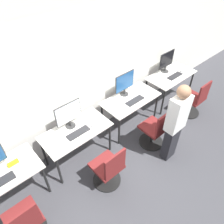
{
  "coord_description": "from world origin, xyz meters",
  "views": [
    {
      "loc": [
        -1.89,
        -2.0,
        3.4
      ],
      "look_at": [
        0.0,
        0.12,
        0.87
      ],
      "focal_mm": 35.0,
      "sensor_mm": 36.0,
      "label": 1
    }
  ],
  "objects_px": {
    "monitor_left": "(69,114)",
    "person_right": "(176,122)",
    "keyboard_right": "(135,101)",
    "office_chair_right": "(155,131)",
    "keyboard_far_left": "(0,183)",
    "office_chair_far_right": "(194,101)",
    "mouse_right": "(145,95)",
    "office_chair_far_left": "(26,223)",
    "office_chair_left": "(109,170)",
    "mouse_far_right": "(181,71)",
    "keyboard_far_right": "(175,76)",
    "monitor_right": "(125,83)",
    "mouse_left": "(92,125)",
    "monitor_far_right": "(166,61)",
    "mouse_far_left": "(20,172)",
    "keyboard_left": "(78,133)"
  },
  "relations": [
    {
      "from": "keyboard_far_left",
      "to": "office_chair_right",
      "type": "bearing_deg",
      "value": -12.71
    },
    {
      "from": "monitor_left",
      "to": "mouse_far_right",
      "type": "bearing_deg",
      "value": -4.28
    },
    {
      "from": "monitor_right",
      "to": "person_right",
      "type": "bearing_deg",
      "value": -92.46
    },
    {
      "from": "keyboard_right",
      "to": "office_chair_right",
      "type": "relative_size",
      "value": 0.46
    },
    {
      "from": "mouse_far_left",
      "to": "office_chair_right",
      "type": "bearing_deg",
      "value": -13.62
    },
    {
      "from": "monitor_right",
      "to": "monitor_far_right",
      "type": "bearing_deg",
      "value": 0.37
    },
    {
      "from": "office_chair_far_right",
      "to": "mouse_right",
      "type": "bearing_deg",
      "value": 150.88
    },
    {
      "from": "keyboard_far_left",
      "to": "office_chair_far_right",
      "type": "relative_size",
      "value": 0.46
    },
    {
      "from": "mouse_right",
      "to": "office_chair_far_right",
      "type": "xyz_separation_m",
      "value": [
        1.03,
        -0.57,
        -0.37
      ]
    },
    {
      "from": "monitor_left",
      "to": "person_right",
      "type": "bearing_deg",
      "value": -44.21
    },
    {
      "from": "mouse_far_left",
      "to": "office_chair_right",
      "type": "height_order",
      "value": "office_chair_right"
    },
    {
      "from": "monitor_right",
      "to": "office_chair_far_left",
      "type": "bearing_deg",
      "value": -162.04
    },
    {
      "from": "keyboard_far_right",
      "to": "keyboard_far_left",
      "type": "bearing_deg",
      "value": -179.5
    },
    {
      "from": "mouse_left",
      "to": "keyboard_far_right",
      "type": "distance_m",
      "value": 2.37
    },
    {
      "from": "keyboard_far_left",
      "to": "mouse_right",
      "type": "bearing_deg",
      "value": 0.01
    },
    {
      "from": "mouse_far_left",
      "to": "keyboard_right",
      "type": "height_order",
      "value": "mouse_far_left"
    },
    {
      "from": "mouse_left",
      "to": "person_right",
      "type": "xyz_separation_m",
      "value": [
        0.99,
        -0.98,
        0.14
      ]
    },
    {
      "from": "mouse_left",
      "to": "keyboard_right",
      "type": "xyz_separation_m",
      "value": [
        1.04,
        -0.01,
        -0.01
      ]
    },
    {
      "from": "person_right",
      "to": "mouse_far_right",
      "type": "relative_size",
      "value": 17.9
    },
    {
      "from": "monitor_far_right",
      "to": "keyboard_far_left",
      "type": "bearing_deg",
      "value": -175.32
    },
    {
      "from": "monitor_left",
      "to": "person_right",
      "type": "xyz_separation_m",
      "value": [
        1.27,
        -1.23,
        -0.11
      ]
    },
    {
      "from": "office_chair_far_left",
      "to": "mouse_left",
      "type": "distance_m",
      "value": 1.71
    },
    {
      "from": "monitor_left",
      "to": "keyboard_far_right",
      "type": "bearing_deg",
      "value": -5.28
    },
    {
      "from": "mouse_far_right",
      "to": "keyboard_far_right",
      "type": "bearing_deg",
      "value": -174.83
    },
    {
      "from": "person_right",
      "to": "keyboard_far_left",
      "type": "bearing_deg",
      "value": 159.78
    },
    {
      "from": "person_right",
      "to": "monitor_far_right",
      "type": "bearing_deg",
      "value": 42.89
    },
    {
      "from": "office_chair_far_left",
      "to": "office_chair_left",
      "type": "xyz_separation_m",
      "value": [
        1.36,
        -0.12,
        0.0
      ]
    },
    {
      "from": "mouse_far_left",
      "to": "mouse_far_right",
      "type": "bearing_deg",
      "value": 1.19
    },
    {
      "from": "mouse_left",
      "to": "office_chair_right",
      "type": "bearing_deg",
      "value": -31.52
    },
    {
      "from": "office_chair_right",
      "to": "office_chair_left",
      "type": "bearing_deg",
      "value": -177.18
    },
    {
      "from": "keyboard_far_left",
      "to": "office_chair_far_right",
      "type": "distance_m",
      "value": 4.01
    },
    {
      "from": "office_chair_far_left",
      "to": "office_chair_far_right",
      "type": "height_order",
      "value": "same"
    },
    {
      "from": "office_chair_far_left",
      "to": "mouse_far_right",
      "type": "relative_size",
      "value": 9.97
    },
    {
      "from": "mouse_left",
      "to": "office_chair_right",
      "type": "relative_size",
      "value": 0.1
    },
    {
      "from": "monitor_left",
      "to": "keyboard_far_right",
      "type": "height_order",
      "value": "monitor_left"
    },
    {
      "from": "keyboard_far_left",
      "to": "keyboard_right",
      "type": "distance_m",
      "value": 2.65
    },
    {
      "from": "keyboard_left",
      "to": "office_chair_left",
      "type": "height_order",
      "value": "office_chair_left"
    },
    {
      "from": "mouse_far_left",
      "to": "office_chair_left",
      "type": "bearing_deg",
      "value": -29.37
    },
    {
      "from": "keyboard_far_left",
      "to": "office_chair_right",
      "type": "distance_m",
      "value": 2.7
    },
    {
      "from": "keyboard_far_left",
      "to": "person_right",
      "type": "bearing_deg",
      "value": -20.22
    },
    {
      "from": "monitor_right",
      "to": "person_right",
      "type": "relative_size",
      "value": 0.3
    },
    {
      "from": "mouse_far_left",
      "to": "monitor_left",
      "type": "xyz_separation_m",
      "value": [
        1.05,
        0.3,
        0.25
      ]
    },
    {
      "from": "mouse_left",
      "to": "person_right",
      "type": "height_order",
      "value": "person_right"
    },
    {
      "from": "mouse_right",
      "to": "mouse_far_right",
      "type": "bearing_deg",
      "value": 2.59
    },
    {
      "from": "monitor_left",
      "to": "mouse_left",
      "type": "bearing_deg",
      "value": -41.85
    },
    {
      "from": "keyboard_far_left",
      "to": "person_right",
      "type": "relative_size",
      "value": 0.26
    },
    {
      "from": "monitor_left",
      "to": "mouse_left",
      "type": "relative_size",
      "value": 5.44
    },
    {
      "from": "office_chair_far_right",
      "to": "office_chair_right",
      "type": "bearing_deg",
      "value": -179.27
    },
    {
      "from": "office_chair_left",
      "to": "keyboard_far_right",
      "type": "relative_size",
      "value": 2.18
    },
    {
      "from": "mouse_far_left",
      "to": "mouse_right",
      "type": "relative_size",
      "value": 1.0
    }
  ]
}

